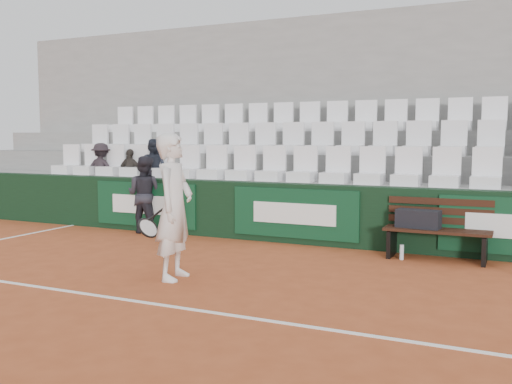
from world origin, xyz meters
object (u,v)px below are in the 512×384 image
ball_kid (144,195)px  spectator_c (153,146)px  spectator_a (101,148)px  spectator_b (130,151)px  water_bottle_near (402,252)px  sports_bag_left (418,219)px  bench_left (437,245)px  tennis_player (174,207)px

ball_kid → spectator_c: 1.20m
spectator_a → spectator_b: 0.75m
water_bottle_near → spectator_b: (-5.68, 1.13, 1.39)m
water_bottle_near → spectator_b: 5.96m
sports_bag_left → water_bottle_near: sports_bag_left is taller
bench_left → ball_kid: bearing=178.1°
water_bottle_near → spectator_a: bearing=170.1°
sports_bag_left → ball_kid: bearing=178.2°
tennis_player → spectator_a: size_ratio=1.65×
sports_bag_left → spectator_b: bearing=171.2°
tennis_player → spectator_b: 4.82m
water_bottle_near → ball_kid: size_ratio=0.15×
spectator_c → tennis_player: bearing=118.9°
sports_bag_left → water_bottle_near: (-0.19, -0.22, -0.47)m
sports_bag_left → ball_kid: ball_kid is taller
bench_left → water_bottle_near: bench_left is taller
spectator_b → spectator_a: bearing=-2.4°
sports_bag_left → spectator_a: 6.75m
bench_left → spectator_b: size_ratio=1.51×
tennis_player → ball_kid: 3.64m
bench_left → water_bottle_near: bearing=-156.2°
sports_bag_left → ball_kid: size_ratio=0.44×
spectator_b → water_bottle_near: bearing=166.4°
bench_left → sports_bag_left: sports_bag_left is taller
ball_kid → spectator_a: bearing=-29.6°
bench_left → ball_kid: 5.29m
spectator_c → sports_bag_left: bearing=160.8°
spectator_b → spectator_c: spectator_c is taller
water_bottle_near → tennis_player: tennis_player is taller
bench_left → spectator_b: (-6.15, 0.92, 1.27)m
bench_left → ball_kid: size_ratio=1.05×
sports_bag_left → tennis_player: size_ratio=0.34×
tennis_player → ball_kid: size_ratio=1.28×
water_bottle_near → tennis_player: size_ratio=0.12×
sports_bag_left → water_bottle_near: size_ratio=2.82×
ball_kid → spectator_c: (-0.32, 0.75, 0.88)m
spectator_a → spectator_b: size_ratio=1.12×
ball_kid → spectator_b: 1.39m
ball_kid → spectator_b: spectator_b is taller
tennis_player → spectator_b: spectator_b is taller
spectator_a → ball_kid: bearing=147.1°
water_bottle_near → spectator_c: size_ratio=0.18×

